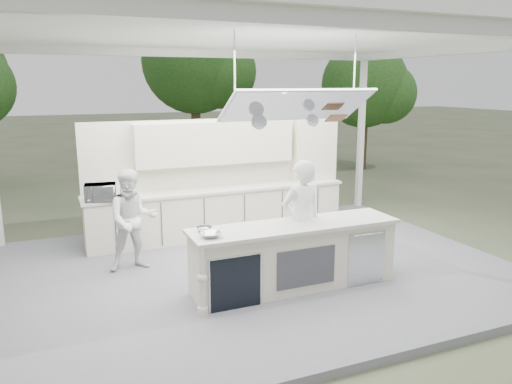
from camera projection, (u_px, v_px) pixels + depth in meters
name	position (u px, v px, depth m)	size (l,w,h in m)	color
ground	(257.00, 275.00, 8.09)	(90.00, 90.00, 0.00)	#545B3E
stage_deck	(257.00, 271.00, 8.08)	(8.00, 6.00, 0.12)	slate
tent	(258.00, 36.00, 7.28)	(8.20, 6.20, 3.86)	white
demo_island	(294.00, 256.00, 7.21)	(3.10, 0.79, 0.95)	beige
back_counter	(219.00, 212.00, 9.67)	(5.08, 0.72, 0.95)	beige
back_wall_unit	(236.00, 159.00, 9.82)	(5.05, 0.48, 2.25)	beige
tree_cluster	(135.00, 75.00, 16.11)	(19.55, 9.40, 5.85)	#453722
head_chef	(301.00, 221.00, 7.39)	(0.67, 0.44, 1.84)	white
sous_chef	(133.00, 220.00, 7.86)	(0.79, 0.61, 1.62)	silver
toaster_oven	(100.00, 192.00, 8.52)	(0.52, 0.35, 0.29)	silver
bowl_large	(211.00, 235.00, 6.52)	(0.27, 0.27, 0.07)	silver
bowl_small	(204.00, 229.00, 6.78)	(0.21, 0.21, 0.07)	#B4B6BC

